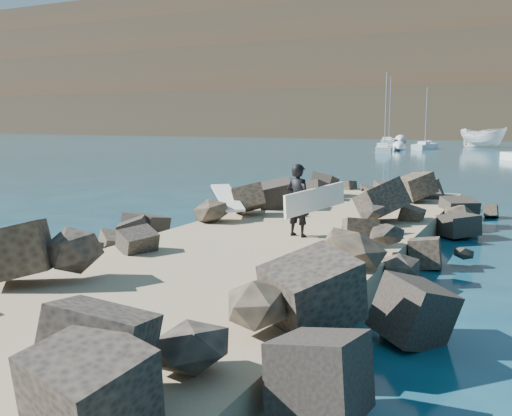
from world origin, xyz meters
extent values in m
plane|color=#0F384C|center=(0.00, 0.00, 0.00)|extent=(800.00, 800.00, 0.00)
cube|color=#8C7759|center=(0.00, -2.00, 0.30)|extent=(6.00, 26.00, 0.60)
cube|color=black|center=(-2.90, -1.50, 0.50)|extent=(2.60, 22.00, 1.00)
cube|color=black|center=(2.90, -1.50, 0.50)|extent=(2.60, 22.00, 1.00)
cube|color=white|center=(-2.70, 2.46, 1.04)|extent=(1.96, 2.11, 0.08)
imported|color=silver|center=(-1.05, 65.61, 1.28)|extent=(6.96, 5.59, 2.56)
imported|color=black|center=(0.38, 0.56, 1.50)|extent=(0.74, 0.57, 1.81)
cube|color=white|center=(0.83, 0.56, 1.55)|extent=(0.78, 2.15, 0.70)
cube|color=silver|center=(-14.77, 72.93, 0.25)|extent=(3.31, 8.57, 0.80)
cylinder|color=gray|center=(-14.77, 72.93, 5.21)|extent=(0.12, 0.12, 9.21)
cube|color=silver|center=(-14.77, 71.94, 0.75)|extent=(1.74, 2.55, 0.44)
cube|color=silver|center=(-6.86, 58.13, 0.25)|extent=(2.16, 6.20, 0.80)
cylinder|color=gray|center=(-6.86, 58.13, 3.94)|extent=(0.12, 0.12, 6.68)
cube|color=silver|center=(-6.86, 57.41, 0.75)|extent=(1.20, 1.82, 0.44)
cube|color=silver|center=(-9.79, 50.29, 0.25)|extent=(3.04, 7.45, 0.80)
cylinder|color=gray|center=(-9.79, 50.29, 4.60)|extent=(0.12, 0.12, 8.01)
cube|color=silver|center=(-9.79, 49.44, 0.75)|extent=(1.55, 2.23, 0.44)
cube|color=white|center=(-40.00, 152.00, 34.00)|extent=(10.00, 8.00, 4.00)
camera|label=1|loc=(5.65, -12.32, 3.46)|focal=40.00mm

